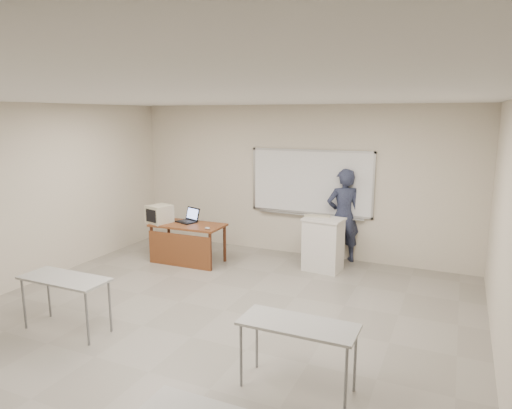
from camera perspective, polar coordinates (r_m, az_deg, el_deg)
The scene contains 10 objects.
floor at distance 6.15m, azimuth -8.02°, elevation -16.13°, with size 7.00×8.00×0.01m, color gray.
whiteboard at distance 9.06m, azimuth 6.87°, elevation 2.68°, with size 2.48×0.10×1.31m.
student_desks at distance 4.89m, azimuth -17.02°, elevation -15.23°, with size 4.40×2.20×0.73m.
instructor_desk at distance 8.78m, azimuth -8.87°, elevation -3.93°, with size 1.39×0.70×0.75m.
podium at distance 8.41m, azimuth 8.39°, elevation -4.93°, with size 0.70×0.51×0.97m.
crt_monitor at distance 8.99m, azimuth -11.93°, elevation -1.18°, with size 0.38×0.43×0.36m.
laptop at distance 8.99m, azimuth -8.52°, elevation -1.77°, with size 0.37×0.34×0.27m.
mouse at distance 8.37m, azimuth -6.09°, elevation -2.96°, with size 0.11×0.07×0.04m, color #9A9CA1.
keyboard at distance 8.40m, azimuth 7.65°, elevation -1.43°, with size 0.47×0.16×0.03m, color #B4AE94.
presenter at distance 8.88m, azimuth 10.86°, elevation -1.38°, with size 0.66×0.44×1.81m, color black.
Camera 1 is at (2.98, -4.59, 2.80)m, focal length 32.00 mm.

